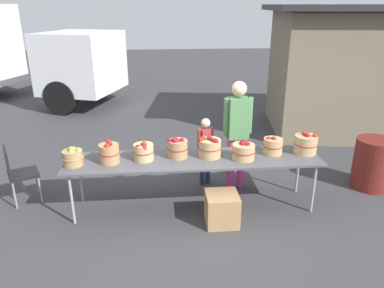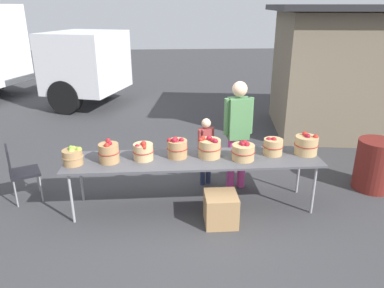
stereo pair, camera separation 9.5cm
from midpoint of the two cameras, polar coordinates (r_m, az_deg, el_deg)
ground_plane at (r=5.38m, az=0.74°, el=-9.64°), size 40.00×40.00×0.00m
market_table at (r=5.05m, az=0.78°, el=-2.61°), size 3.50×0.76×0.75m
apple_basket_green_0 at (r=5.05m, az=-17.60°, el=-1.82°), size 0.28×0.28×0.26m
apple_basket_red_0 at (r=5.00m, az=-12.32°, el=-1.27°), size 0.29×0.29×0.31m
apple_basket_red_1 at (r=5.00m, az=-7.08°, el=-1.10°), size 0.29×0.29×0.28m
apple_basket_red_2 at (r=5.04m, az=-1.79°, el=-0.61°), size 0.29×0.29×0.30m
apple_basket_red_3 at (r=5.05m, az=3.28°, el=-0.53°), size 0.33×0.33×0.31m
apple_basket_red_4 at (r=5.02m, az=8.53°, el=-1.13°), size 0.32×0.32×0.26m
apple_basket_red_5 at (r=5.27m, az=13.01°, el=-0.33°), size 0.29×0.29×0.27m
apple_basket_red_6 at (r=5.41m, az=17.88°, el=-0.09°), size 0.34×0.34×0.31m
vendor_adult at (r=5.57m, az=7.68°, el=2.59°), size 0.45×0.25×1.70m
child_customer at (r=5.74m, az=2.64°, el=-0.36°), size 0.26×0.23×1.11m
food_kiosk at (r=8.94m, az=23.57°, el=10.54°), size 3.88×3.38×2.74m
folding_chair at (r=5.84m, az=-25.01°, el=-3.58°), size 0.53×0.53×0.86m
trash_barrel at (r=6.39m, az=27.04°, el=-2.93°), size 0.60×0.60×0.80m
produce_crate at (r=4.91m, az=5.08°, el=-10.07°), size 0.42×0.42×0.42m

